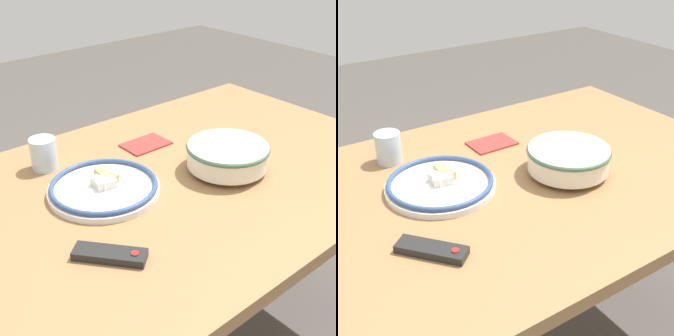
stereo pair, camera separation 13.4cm
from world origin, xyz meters
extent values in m
cube|color=olive|center=(0.00, 0.00, 0.70)|extent=(1.55, 0.98, 0.04)
cylinder|color=olive|center=(-0.71, -0.42, 0.34)|extent=(0.06, 0.06, 0.68)
cylinder|color=silver|center=(-0.16, 0.07, 0.73)|extent=(0.11, 0.11, 0.02)
cylinder|color=silver|center=(-0.16, 0.07, 0.77)|extent=(0.24, 0.24, 0.07)
cylinder|color=#B75B23|center=(-0.16, 0.07, 0.77)|extent=(0.22, 0.22, 0.06)
torus|color=#42664C|center=(-0.16, 0.07, 0.80)|extent=(0.25, 0.25, 0.01)
cylinder|color=white|center=(0.19, -0.06, 0.73)|extent=(0.31, 0.31, 0.02)
torus|color=#334C7F|center=(0.19, -0.06, 0.75)|extent=(0.30, 0.30, 0.01)
cube|color=tan|center=(0.17, -0.10, 0.76)|extent=(0.04, 0.06, 0.03)
cube|color=silver|center=(0.19, -0.06, 0.75)|extent=(0.06, 0.05, 0.02)
cube|color=silver|center=(0.20, -0.07, 0.75)|extent=(0.04, 0.06, 0.03)
cube|color=tan|center=(0.17, -0.06, 0.75)|extent=(0.06, 0.05, 0.02)
cube|color=black|center=(0.34, 0.19, 0.73)|extent=(0.15, 0.16, 0.02)
cylinder|color=red|center=(0.30, 0.23, 0.75)|extent=(0.02, 0.02, 0.00)
cylinder|color=silver|center=(0.25, -0.30, 0.77)|extent=(0.08, 0.08, 0.10)
cube|color=#B2332D|center=(-0.08, -0.22, 0.73)|extent=(0.15, 0.11, 0.01)
camera|label=1|loc=(0.78, 0.90, 1.41)|focal=50.00mm
camera|label=2|loc=(0.67, 0.99, 1.41)|focal=50.00mm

